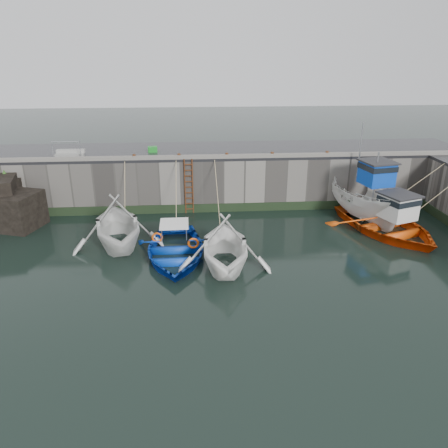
{
  "coord_description": "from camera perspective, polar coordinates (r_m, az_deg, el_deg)",
  "views": [
    {
      "loc": [
        -1.75,
        -14.07,
        8.9
      ],
      "look_at": [
        -0.34,
        5.04,
        1.2
      ],
      "focal_mm": 35.0,
      "sensor_mm": 36.0,
      "label": 1
    }
  ],
  "objects": [
    {
      "name": "kerb_back",
      "position": [
        24.93,
        -0.08,
        8.82
      ],
      "size": [
        30.0,
        0.3,
        0.2
      ],
      "primitive_type": "cube",
      "color": "slate",
      "rests_on": "road_back"
    },
    {
      "name": "bollard_e",
      "position": [
        26.13,
        13.31,
        8.94
      ],
      "size": [
        0.18,
        0.18,
        0.28
      ],
      "primitive_type": "cylinder",
      "color": "#3F1E0F",
      "rests_on": "road_back"
    },
    {
      "name": "quay_back",
      "position": [
        27.64,
        -0.43,
        6.37
      ],
      "size": [
        30.0,
        5.0,
        3.0
      ],
      "primitive_type": "cube",
      "color": "slate",
      "rests_on": "ground"
    },
    {
      "name": "boat_far_white",
      "position": [
        25.52,
        18.16,
        2.9
      ],
      "size": [
        3.67,
        6.89,
        5.53
      ],
      "rotation": [
        0.0,
        0.0,
        0.19
      ],
      "color": "white",
      "rests_on": "ground"
    },
    {
      "name": "boat_near_blacktrim_rope",
      "position": [
        23.61,
        -0.78,
        -0.24
      ],
      "size": [
        0.04,
        5.17,
        3.1
      ],
      "primitive_type": null,
      "color": "tan",
      "rests_on": "ground"
    },
    {
      "name": "boat_near_blue_rope",
      "position": [
        24.12,
        -6.09,
        0.12
      ],
      "size": [
        0.04,
        4.23,
        3.1
      ],
      "primitive_type": null,
      "color": "tan",
      "rests_on": "ground"
    },
    {
      "name": "bollard_a",
      "position": [
        25.17,
        -11.65,
        8.59
      ],
      "size": [
        0.18,
        0.18,
        0.28
      ],
      "primitive_type": "cylinder",
      "color": "#3F1E0F",
      "rests_on": "road_back"
    },
    {
      "name": "bollard_d",
      "position": [
        25.37,
        6.31,
        9.01
      ],
      "size": [
        0.18,
        0.18,
        0.28
      ],
      "primitive_type": "cylinder",
      "color": "#3F1E0F",
      "rests_on": "road_back"
    },
    {
      "name": "boat_near_blacktrim",
      "position": [
        19.32,
        0.07,
        -5.53
      ],
      "size": [
        4.53,
        5.19,
        2.66
      ],
      "primitive_type": "imported",
      "rotation": [
        0.0,
        0.0,
        -0.04
      ],
      "color": "white",
      "rests_on": "ground"
    },
    {
      "name": "boat_near_blue",
      "position": [
        20.31,
        -6.39,
        -4.24
      ],
      "size": [
        4.04,
        5.61,
        1.15
      ],
      "primitive_type": "imported",
      "rotation": [
        0.0,
        0.0,
        0.01
      ],
      "color": "#0C3CB5",
      "rests_on": "ground"
    },
    {
      "name": "algae_back",
      "position": [
        25.6,
        -0.04,
        2.15
      ],
      "size": [
        30.0,
        0.08,
        0.5
      ],
      "primitive_type": "cube",
      "color": "black",
      "rests_on": "ground"
    },
    {
      "name": "boat_far_orange",
      "position": [
        24.18,
        20.47,
        -0.06
      ],
      "size": [
        6.51,
        7.64,
        4.34
      ],
      "rotation": [
        0.0,
        0.0,
        0.34
      ],
      "color": "#EE510C",
      "rests_on": "ground"
    },
    {
      "name": "railing",
      "position": [
        26.84,
        -19.46,
        8.75
      ],
      "size": [
        1.6,
        1.05,
        1.0
      ],
      "color": "#A5A8AD",
      "rests_on": "road_back"
    },
    {
      "name": "ground",
      "position": [
        16.74,
        2.48,
        -10.24
      ],
      "size": [
        120.0,
        120.0,
        0.0
      ],
      "primitive_type": "plane",
      "color": "black",
      "rests_on": "ground"
    },
    {
      "name": "boat_near_white_rope",
      "position": [
        25.08,
        -12.44,
        0.58
      ],
      "size": [
        0.04,
        3.18,
        3.1
      ],
      "primitive_type": null,
      "color": "tan",
      "rests_on": "ground"
    },
    {
      "name": "fish_crate",
      "position": [
        26.82,
        -9.32,
        9.61
      ],
      "size": [
        0.58,
        0.48,
        0.33
      ],
      "primitive_type": "cube",
      "rotation": [
        0.0,
        0.0,
        0.15
      ],
      "color": "#178322",
      "rests_on": "road_back"
    },
    {
      "name": "road_back",
      "position": [
        27.26,
        -0.44,
        9.57
      ],
      "size": [
        30.0,
        5.0,
        0.16
      ],
      "primitive_type": "cube",
      "color": "black",
      "rests_on": "quay_back"
    },
    {
      "name": "bollard_b",
      "position": [
        24.97,
        -5.89,
        8.82
      ],
      "size": [
        0.18,
        0.18,
        0.28
      ],
      "primitive_type": "cylinder",
      "color": "#3F1E0F",
      "rests_on": "road_back"
    },
    {
      "name": "bollard_c",
      "position": [
        25.03,
        0.37,
        8.97
      ],
      "size": [
        0.18,
        0.18,
        0.28
      ],
      "primitive_type": "cylinder",
      "color": "#3F1E0F",
      "rests_on": "road_back"
    },
    {
      "name": "boat_near_white",
      "position": [
        21.97,
        -13.58,
        -2.66
      ],
      "size": [
        5.66,
        6.21,
        2.8
      ],
      "primitive_type": "imported",
      "rotation": [
        0.0,
        0.0,
        0.23
      ],
      "color": "silver",
      "rests_on": "ground"
    },
    {
      "name": "ladder",
      "position": [
        25.07,
        -4.62,
        4.88
      ],
      "size": [
        0.51,
        0.08,
        3.2
      ],
      "color": "#3F1E0F",
      "rests_on": "ground"
    }
  ]
}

